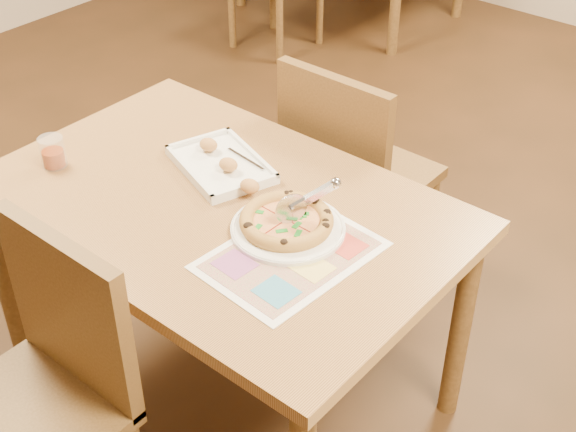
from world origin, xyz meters
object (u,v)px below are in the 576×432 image
Objects in this scene: chair_far at (348,159)px; menu at (291,255)px; dining_table at (221,227)px; chair_near at (46,367)px; plate at (288,229)px; pizza_cutter at (306,200)px; glass_tumbler at (53,154)px; pizza at (286,221)px; appetizer_tray at (222,166)px.

chair_far is 1.09× the size of menu.
menu is (0.30, -0.66, 0.16)m from chair_far.
chair_near is at bearing -90.00° from dining_table.
pizza_cutter is at bearing 54.54° from plate.
plate is at bearing 111.46° from chair_far.
chair_near is at bearing 90.00° from chair_far.
glass_tumbler is at bearing -165.35° from plate.
chair_far is 1.92× the size of pizza.
plate is 0.09m from pizza_cutter.
pizza reaches higher than plate.
pizza_cutter is at bearing 68.59° from chair_near.
chair_near reaches higher than appetizer_tray.
pizza_cutter is at bearing 43.19° from pizza.
chair_near is 1.25× the size of appetizer_tray.
glass_tumbler is (-0.49, -0.77, 0.19)m from chair_far.
dining_table is at bearing 128.64° from pizza_cutter.
glass_tumbler is (-0.39, -0.29, 0.02)m from appetizer_tray.
pizza_cutter reaches higher than pizza.
chair_near is 0.75m from pizza_cutter.
pizza_cutter is at bearing 115.12° from chair_far.
pizza is 2.69× the size of glass_tumbler.
dining_table is 0.19m from appetizer_tray.
chair_near is at bearing -81.97° from appetizer_tray.
chair_near is 0.68m from glass_tumbler.
plate is 0.79× the size of appetizer_tray.
chair_near reaches higher than glass_tumbler.
dining_table is at bearing 19.34° from glass_tumbler.
dining_table is 3.46× the size of appetizer_tray.
chair_far is at bearing 110.84° from pizza.
appetizer_tray is at bearing 162.50° from plate.
chair_near is 0.68m from pizza.
pizza_cutter is at bearing -10.58° from appetizer_tray.
menu is (0.08, -0.08, -0.03)m from pizza.
plate reaches higher than menu.
dining_table is 0.32m from pizza_cutter.
appetizer_tray is (-0.33, 0.10, 0.01)m from plate.
chair_near is at bearing -41.05° from glass_tumbler.
dining_table is 2.77× the size of chair_near.
dining_table is 2.77× the size of chair_far.
pizza_cutter reaches higher than menu.
chair_near is (0.00, -0.60, -0.07)m from dining_table.
chair_near and chair_far have the same top height.
chair_near is 0.75m from appetizer_tray.
dining_table is 3.02× the size of menu.
plate is 0.75m from glass_tumbler.
pizza is at bearing 5.23° from dining_table.
pizza is 0.65× the size of appetizer_tray.
pizza is (0.22, -0.58, 0.18)m from chair_far.
glass_tumbler is (-0.49, 0.43, 0.19)m from chair_near.
pizza is 0.11m from menu.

